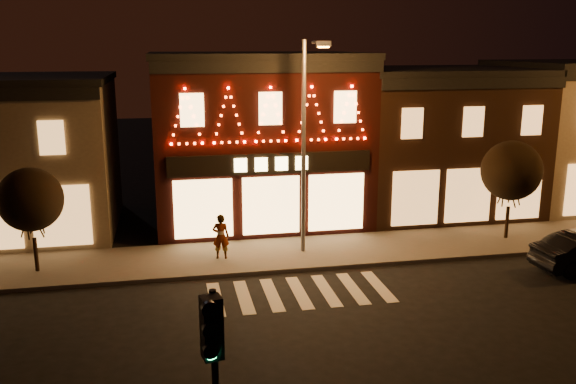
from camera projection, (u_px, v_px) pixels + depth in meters
name	position (u px, v px, depth m)	size (l,w,h in m)	color
ground	(328.00, 345.00, 18.14)	(120.00, 120.00, 0.00)	black
sidewalk_far	(325.00, 251.00, 26.13)	(44.00, 4.00, 0.15)	#47423D
building_pulp	(257.00, 137.00, 30.48)	(10.20, 8.34, 8.30)	black
building_right_a	(434.00, 140.00, 32.40)	(9.20, 8.28, 7.50)	#331D12
traffic_signal_near	(214.00, 371.00, 10.07)	(0.38, 0.49, 4.66)	black
streetlamp_mid	(306.00, 132.00, 24.52)	(0.72, 2.00, 8.72)	#59595E
tree_left	(30.00, 200.00, 23.00)	(2.43, 2.43, 4.06)	black
tree_right	(511.00, 171.00, 27.00)	(2.65, 2.65, 4.43)	black
pedestrian	(221.00, 236.00, 24.84)	(0.68, 0.45, 1.86)	gray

